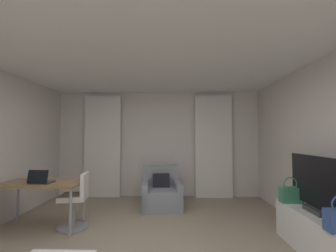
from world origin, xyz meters
name	(u,v)px	position (x,y,z in m)	size (l,w,h in m)	color
wall_window	(158,144)	(0.00, 3.03, 1.30)	(5.12, 0.06, 2.60)	silver
ceiling	(141,42)	(0.00, 0.00, 2.63)	(5.12, 6.12, 0.06)	white
curtain_left_panel	(103,146)	(-1.38, 2.90, 1.25)	(0.90, 0.06, 2.50)	silver
curtain_right_panel	(214,146)	(1.38, 2.90, 1.25)	(0.90, 0.06, 2.50)	silver
armchair	(161,194)	(0.13, 2.14, 0.27)	(0.89, 0.94, 0.83)	gray
desk	(43,186)	(-1.70, 0.92, 0.68)	(1.25, 0.61, 0.75)	olive
desk_chair	(76,204)	(-1.19, 0.98, 0.39)	(0.48, 0.48, 0.88)	gray
laptop	(41,180)	(-1.68, 0.81, 0.79)	(0.33, 0.26, 0.22)	#2D2D33
tv_console	(321,236)	(2.21, 0.20, 0.26)	(0.49, 1.36, 0.52)	white
tv_flatscreen	(317,186)	(2.21, 0.25, 0.86)	(0.20, 1.13, 0.71)	#333338
handbag_primary	(291,194)	(2.11, 0.70, 0.64)	(0.30, 0.14, 0.37)	#387F5B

